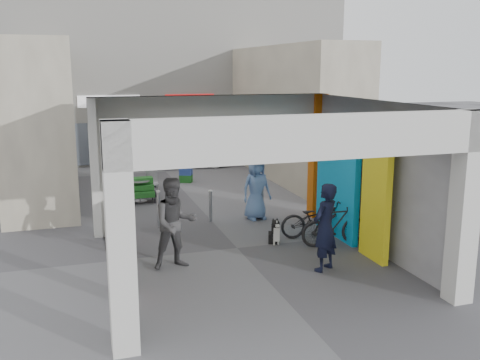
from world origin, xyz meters
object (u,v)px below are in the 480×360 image
object	(u,v)px
cafe_set	(136,191)
bicycle_rear	(335,225)
man_back_turned	(175,223)
bicycle_front	(316,219)
produce_stand	(138,193)
man_crates	(152,165)
man_with_dog	(325,227)
white_van	(182,150)
man_elderly	(256,188)
border_collie	(275,233)

from	to	relation	value
cafe_set	bicycle_rear	bearing A→B (deg)	-56.15
man_back_turned	bicycle_front	size ratio (longest dim) A/B	1.07
produce_stand	man_crates	world-z (taller)	man_crates
man_crates	cafe_set	bearing A→B (deg)	63.12
cafe_set	produce_stand	size ratio (longest dim) A/B	1.21
produce_stand	man_with_dog	world-z (taller)	man_with_dog
bicycle_rear	white_van	world-z (taller)	white_van
man_back_turned	man_elderly	world-z (taller)	man_back_turned
cafe_set	bicycle_rear	world-z (taller)	bicycle_rear
bicycle_front	white_van	xyz separation A→B (m)	(-1.25, 10.76, 0.22)
bicycle_rear	cafe_set	bearing A→B (deg)	35.53
bicycle_front	white_van	distance (m)	10.84
produce_stand	white_van	bearing A→B (deg)	46.29
man_back_turned	man_crates	world-z (taller)	man_back_turned
man_elderly	produce_stand	bearing A→B (deg)	126.28
white_van	man_crates	bearing A→B (deg)	161.49
man_back_turned	man_elderly	distance (m)	4.18
bicycle_rear	produce_stand	bearing A→B (deg)	37.18
man_crates	white_van	xyz separation A→B (m)	(1.85, 3.78, -0.10)
cafe_set	bicycle_rear	distance (m)	7.25
cafe_set	man_crates	bearing A→B (deg)	64.61
bicycle_front	man_crates	bearing A→B (deg)	31.62
cafe_set	white_van	world-z (taller)	white_van
produce_stand	man_with_dog	xyz separation A→B (m)	(3.05, -7.00, 0.63)
man_crates	bicycle_rear	world-z (taller)	man_crates
man_elderly	man_crates	distance (m)	5.41
bicycle_front	bicycle_rear	size ratio (longest dim) A/B	1.08
produce_stand	man_with_dog	distance (m)	7.66
man_with_dog	bicycle_rear	world-z (taller)	man_with_dog
cafe_set	man_back_turned	xyz separation A→B (m)	(0.12, -6.32, 0.68)
cafe_set	man_crates	world-z (taller)	man_crates
man_with_dog	white_van	size ratio (longest dim) A/B	0.45
man_back_turned	man_elderly	bearing A→B (deg)	41.25
cafe_set	man_with_dog	size ratio (longest dim) A/B	0.76
cafe_set	man_back_turned	bearing A→B (deg)	-88.94
border_collie	bicycle_front	size ratio (longest dim) A/B	0.35
man_crates	bicycle_front	world-z (taller)	man_crates
produce_stand	man_with_dog	size ratio (longest dim) A/B	0.63
man_with_dog	man_back_turned	world-z (taller)	man_back_turned
produce_stand	man_crates	bearing A→B (deg)	50.20
border_collie	man_crates	distance (m)	7.39
man_with_dog	bicycle_front	xyz separation A→B (m)	(0.81, 2.09, -0.46)
man_elderly	bicycle_front	size ratio (longest dim) A/B	0.96
man_with_dog	bicycle_front	bearing A→B (deg)	-142.91
cafe_set	produce_stand	world-z (taller)	cafe_set
man_back_turned	bicycle_rear	xyz separation A→B (m)	(3.92, 0.30, -0.47)
bicycle_front	border_collie	bearing A→B (deg)	104.30
border_collie	man_elderly	distance (m)	2.28
man_back_turned	white_van	xyz separation A→B (m)	(2.52, 11.76, -0.28)
bicycle_rear	man_with_dog	bearing A→B (deg)	147.08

